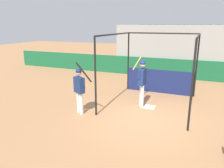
{
  "coord_description": "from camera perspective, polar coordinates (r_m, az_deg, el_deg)",
  "views": [
    {
      "loc": [
        1.68,
        -7.0,
        3.25
      ],
      "look_at": [
        -1.44,
        0.5,
        1.05
      ],
      "focal_mm": 35.0,
      "sensor_mm": 36.0,
      "label": 1
    }
  ],
  "objects": [
    {
      "name": "outfield_wall",
      "position": [
        14.25,
        15.47,
        3.93
      ],
      "size": [
        24.0,
        0.12,
        1.2
      ],
      "color": "#196038",
      "rests_on": "ground"
    },
    {
      "name": "bleacher_section",
      "position": [
        16.13,
        16.71,
        8.82
      ],
      "size": [
        7.6,
        4.0,
        3.28
      ],
      "color": "#9E9E99",
      "rests_on": "ground"
    },
    {
      "name": "player_waiting",
      "position": [
        8.13,
        -8.51,
        -0.76
      ],
      "size": [
        0.8,
        0.57,
        2.02
      ],
      "rotation": [
        0.0,
        0.0,
        -0.48
      ],
      "color": "white",
      "rests_on": "ground"
    },
    {
      "name": "home_plate",
      "position": [
        9.1,
        9.76,
        -5.92
      ],
      "size": [
        0.44,
        0.44,
        0.02
      ],
      "color": "white",
      "rests_on": "ground"
    },
    {
      "name": "ground_plane",
      "position": [
        7.9,
        8.41,
        -9.3
      ],
      "size": [
        60.0,
        60.0,
        0.0
      ],
      "primitive_type": "plane",
      "color": "#A8754C"
    },
    {
      "name": "batting_cage",
      "position": [
        10.05,
        11.69,
        3.54
      ],
      "size": [
        3.32,
        3.77,
        2.91
      ],
      "color": "black",
      "rests_on": "ground"
    },
    {
      "name": "player_batter",
      "position": [
        8.84,
        7.85,
        1.46
      ],
      "size": [
        0.53,
        0.95,
        2.05
      ],
      "rotation": [
        0.0,
        0.0,
        1.52
      ],
      "color": "white",
      "rests_on": "ground"
    }
  ]
}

